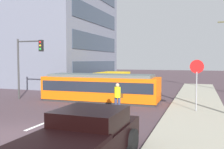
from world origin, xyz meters
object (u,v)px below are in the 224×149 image
object	(u,v)px
city_bus	(109,81)
pickup_truck_parked	(82,139)
stop_sign	(197,75)
traffic_light_mast	(28,57)
streetcar_tram	(101,87)
pedestrian_crossing	(118,96)

from	to	relation	value
city_bus	pickup_truck_parked	distance (m)	16.91
stop_sign	traffic_light_mast	bearing A→B (deg)	175.40
pickup_truck_parked	stop_sign	bearing A→B (deg)	71.32
stop_sign	traffic_light_mast	xyz separation A→B (m)	(-12.07, 0.97, 1.03)
streetcar_tram	traffic_light_mast	world-z (taller)	traffic_light_mast
pickup_truck_parked	stop_sign	size ratio (longest dim) A/B	1.75
pedestrian_crossing	stop_sign	size ratio (longest dim) A/B	0.58
streetcar_tram	city_bus	bearing A→B (deg)	103.88
pedestrian_crossing	stop_sign	world-z (taller)	stop_sign
streetcar_tram	stop_sign	distance (m)	7.09
streetcar_tram	traffic_light_mast	distance (m)	5.96
streetcar_tram	pedestrian_crossing	distance (m)	4.02
pickup_truck_parked	traffic_light_mast	bearing A→B (deg)	133.91
pedestrian_crossing	traffic_light_mast	world-z (taller)	traffic_light_mast
streetcar_tram	pickup_truck_parked	world-z (taller)	streetcar_tram
pickup_truck_parked	pedestrian_crossing	bearing A→B (deg)	100.65
city_bus	stop_sign	world-z (taller)	stop_sign
traffic_light_mast	stop_sign	bearing A→B (deg)	-4.60
pickup_truck_parked	traffic_light_mast	distance (m)	13.45
streetcar_tram	stop_sign	bearing A→B (deg)	-17.79
city_bus	pickup_truck_parked	world-z (taller)	city_bus
stop_sign	pedestrian_crossing	bearing A→B (deg)	-165.47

